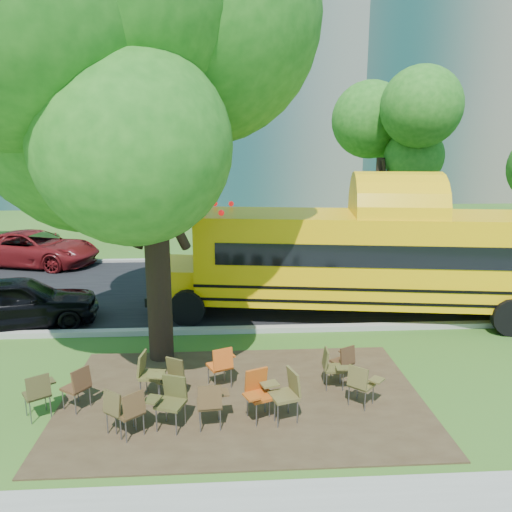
{
  "coord_description": "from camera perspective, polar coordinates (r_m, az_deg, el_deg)",
  "views": [
    {
      "loc": [
        0.73,
        -9.42,
        4.92
      ],
      "look_at": [
        1.54,
        4.01,
        1.84
      ],
      "focal_mm": 35.0,
      "sensor_mm": 36.0,
      "label": 1
    }
  ],
  "objects": [
    {
      "name": "ground",
      "position": [
        10.65,
        -7.2,
        -14.72
      ],
      "size": [
        160.0,
        160.0,
        0.0
      ],
      "primitive_type": "plane",
      "color": "#27561B",
      "rests_on": "ground"
    },
    {
      "name": "dirt_patch",
      "position": [
        10.18,
        -1.54,
        -15.9
      ],
      "size": [
        7.0,
        4.5,
        0.03
      ],
      "primitive_type": "cube",
      "color": "#382819",
      "rests_on": "ground"
    },
    {
      "name": "asphalt_road",
      "position": [
        17.15,
        -5.74,
        -3.76
      ],
      "size": [
        80.0,
        8.0,
        0.04
      ],
      "primitive_type": "cube",
      "color": "black",
      "rests_on": "ground"
    },
    {
      "name": "kerb_near",
      "position": [
        13.35,
        -6.4,
        -8.48
      ],
      "size": [
        80.0,
        0.25,
        0.14
      ],
      "primitive_type": "cube",
      "color": "gray",
      "rests_on": "ground"
    },
    {
      "name": "kerb_far",
      "position": [
        21.09,
        -5.33,
        -0.44
      ],
      "size": [
        80.0,
        0.25,
        0.14
      ],
      "primitive_type": "cube",
      "color": "gray",
      "rests_on": "ground"
    },
    {
      "name": "building_main",
      "position": [
        46.65,
        -15.12,
        19.98
      ],
      "size": [
        38.0,
        16.0,
        22.0
      ],
      "primitive_type": "cube",
      "color": "slate",
      "rests_on": "ground"
    },
    {
      "name": "building_right",
      "position": [
        53.36,
        23.99,
        20.03
      ],
      "size": [
        30.0,
        16.0,
        25.0
      ],
      "primitive_type": "cube",
      "color": "slate",
      "rests_on": "ground"
    },
    {
      "name": "bg_tree_2",
      "position": [
        26.06,
        -16.44,
        10.84
      ],
      "size": [
        4.8,
        4.8,
        6.62
      ],
      "color": "black",
      "rests_on": "ground"
    },
    {
      "name": "bg_tree_3",
      "position": [
        24.52,
        14.17,
        12.79
      ],
      "size": [
        5.6,
        5.6,
        7.84
      ],
      "color": "black",
      "rests_on": "ground"
    },
    {
      "name": "main_tree",
      "position": [
        11.07,
        -12.01,
        17.63
      ],
      "size": [
        7.14,
        7.14,
        9.46
      ],
      "color": "black",
      "rests_on": "ground"
    },
    {
      "name": "school_bus",
      "position": [
        14.56,
        14.87,
        -0.23
      ],
      "size": [
        12.39,
        4.3,
        2.97
      ],
      "rotation": [
        0.0,
        0.0,
        -0.14
      ],
      "color": "#EBAD07",
      "rests_on": "ground"
    },
    {
      "name": "chair_0",
      "position": [
        10.11,
        -23.59,
        -13.9
      ],
      "size": [
        0.59,
        0.74,
        0.88
      ],
      "rotation": [
        0.0,
        0.0,
        0.59
      ],
      "color": "#413A1C",
      "rests_on": "ground"
    },
    {
      "name": "chair_1",
      "position": [
        9.13,
        -15.36,
        -16.34
      ],
      "size": [
        0.73,
        0.58,
        0.86
      ],
      "rotation": [
        0.0,
        0.0,
        -0.65
      ],
      "color": "#473B1E",
      "rests_on": "ground"
    },
    {
      "name": "chair_2",
      "position": [
        9.04,
        -14.02,
        -16.54
      ],
      "size": [
        0.58,
        0.74,
        0.86
      ],
      "rotation": [
        0.0,
        0.0,
        0.71
      ],
      "color": "#4C331B",
      "rests_on": "ground"
    },
    {
      "name": "chair_3",
      "position": [
        9.14,
        -9.77,
        -15.63
      ],
      "size": [
        0.75,
        0.59,
        0.94
      ],
      "rotation": [
        0.0,
        0.0,
        2.8
      ],
      "color": "#43401D",
      "rests_on": "ground"
    },
    {
      "name": "chair_4",
      "position": [
        9.03,
        -5.17,
        -16.13
      ],
      "size": [
        0.59,
        0.57,
        0.88
      ],
      "rotation": [
        0.0,
        0.0,
        0.1
      ],
      "color": "#49321A",
      "rests_on": "ground"
    },
    {
      "name": "chair_5",
      "position": [
        9.26,
        0.25,
        -15.07
      ],
      "size": [
        0.64,
        0.73,
        0.93
      ],
      "rotation": [
        0.0,
        0.0,
        3.54
      ],
      "color": "#A44511",
      "rests_on": "ground"
    },
    {
      "name": "chair_6",
      "position": [
        9.24,
        3.42,
        -15.0
      ],
      "size": [
        0.73,
        0.66,
        0.97
      ],
      "rotation": [
        0.0,
        0.0,
        1.88
      ],
      "color": "brown",
      "rests_on": "ground"
    },
    {
      "name": "chair_7",
      "position": [
        9.84,
        11.99,
        -13.88
      ],
      "size": [
        0.74,
        0.58,
        0.86
      ],
      "rotation": [
        0.0,
        0.0,
        -0.74
      ],
      "color": "brown",
      "rests_on": "ground"
    },
    {
      "name": "chair_8",
      "position": [
        10.13,
        -19.64,
        -13.55
      ],
      "size": [
        0.58,
        0.74,
        0.87
      ],
      "rotation": [
        0.0,
        0.0,
        0.97
      ],
      "color": "#4D2F1B",
      "rests_on": "ground"
    },
    {
      "name": "chair_9",
      "position": [
        10.04,
        -9.74,
        -13.31
      ],
      "size": [
        0.7,
        0.56,
        0.84
      ],
      "rotation": [
        0.0,
        0.0,
        2.61
      ],
      "color": "#453E1E",
      "rests_on": "ground"
    },
    {
      "name": "chair_10",
      "position": [
        10.12,
        -12.16,
        -12.76
      ],
      "size": [
        0.56,
        0.68,
        0.95
      ],
      "rotation": [
        0.0,
        0.0,
        -1.72
      ],
      "color": "brown",
      "rests_on": "ground"
    },
    {
      "name": "chair_11",
      "position": [
        10.34,
        -3.94,
        -12.05
      ],
      "size": [
        0.62,
        0.72,
        0.91
      ],
      "rotation": [
        0.0,
        0.0,
        0.41
      ],
      "color": "#C95015",
      "rests_on": "ground"
    },
    {
      "name": "chair_12",
      "position": [
        10.42,
        8.64,
        -12.21
      ],
      "size": [
        0.5,
        0.56,
        0.85
      ],
      "rotation": [
        0.0,
        0.0,
        4.67
      ],
      "color": "#48431F",
      "rests_on": "ground"
    },
    {
      "name": "chair_13",
      "position": [
        10.8,
        10.08,
        -11.49
      ],
      "size": [
        0.54,
        0.65,
        0.8
      ],
      "rotation": [
        0.0,
        0.0,
        0.5
      ],
      "color": "#402716",
      "rests_on": "ground"
    },
    {
      "name": "black_car",
      "position": [
        14.98,
        -25.54,
        -4.74
      ],
      "size": [
        4.38,
        2.47,
        1.41
      ],
      "primitive_type": "imported",
      "rotation": [
        0.0,
        0.0,
        1.78
      ],
      "color": "black",
      "rests_on": "ground"
    },
    {
      "name": "bg_car_red",
      "position": [
        22.06,
        -23.97,
        0.79
      ],
      "size": [
        5.57,
        3.6,
        1.43
      ],
      "primitive_type": "imported",
      "rotation": [
        0.0,
        0.0,
        1.31
      ],
      "color": "maroon",
      "rests_on": "ground"
    }
  ]
}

